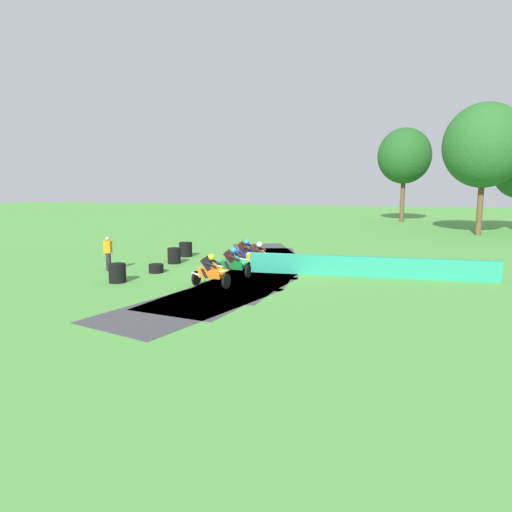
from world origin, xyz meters
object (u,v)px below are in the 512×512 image
(motorcycle_fourth_blue, at_px, (246,253))
(track_marshal, at_px, (108,254))
(tire_stack_far, at_px, (186,249))
(motorcycle_chase_green, at_px, (234,263))
(tire_stack_mid_a, at_px, (156,268))
(motorcycle_trailing_yellow, at_px, (259,256))
(tire_stack_near, at_px, (117,273))
(tire_stack_mid_b, at_px, (174,256))
(motorcycle_lead_orange, at_px, (212,271))

(motorcycle_fourth_blue, relative_size, track_marshal, 1.03)
(motorcycle_fourth_blue, height_order, tire_stack_far, motorcycle_fourth_blue)
(motorcycle_chase_green, relative_size, tire_stack_mid_a, 2.50)
(motorcycle_trailing_yellow, height_order, tire_stack_near, motorcycle_trailing_yellow)
(motorcycle_chase_green, distance_m, tire_stack_mid_b, 4.84)
(tire_stack_far, bearing_deg, tire_stack_mid_b, -83.06)
(motorcycle_lead_orange, relative_size, motorcycle_fourth_blue, 1.01)
(tire_stack_far, bearing_deg, tire_stack_mid_a, -84.40)
(motorcycle_lead_orange, bearing_deg, tire_stack_mid_b, 127.33)
(tire_stack_near, bearing_deg, motorcycle_chase_green, 26.49)
(tire_stack_mid_b, bearing_deg, motorcycle_lead_orange, -52.67)
(motorcycle_chase_green, xyz_separation_m, tire_stack_near, (-4.44, -2.21, -0.24))
(tire_stack_near, bearing_deg, tire_stack_mid_b, 84.89)
(tire_stack_mid_a, distance_m, tire_stack_mid_b, 2.56)
(tire_stack_near, xyz_separation_m, tire_stack_mid_b, (0.44, 4.92, -0.00))
(track_marshal, bearing_deg, motorcycle_chase_green, -0.47)
(motorcycle_chase_green, relative_size, track_marshal, 1.04)
(tire_stack_far, bearing_deg, motorcycle_lead_orange, -60.80)
(motorcycle_fourth_blue, distance_m, tire_stack_near, 6.74)
(motorcycle_chase_green, relative_size, motorcycle_trailing_yellow, 1.01)
(motorcycle_lead_orange, height_order, motorcycle_trailing_yellow, motorcycle_lead_orange)
(motorcycle_lead_orange, distance_m, tire_stack_near, 4.17)
(track_marshal, bearing_deg, tire_stack_near, -52.40)
(motorcycle_fourth_blue, xyz_separation_m, tire_stack_mid_b, (-3.77, -0.34, -0.24))
(tire_stack_mid_b, xyz_separation_m, tire_stack_far, (-0.28, 2.27, 0.00))
(motorcycle_fourth_blue, height_order, tire_stack_mid_a, motorcycle_fourth_blue)
(motorcycle_chase_green, height_order, tire_stack_mid_b, motorcycle_chase_green)
(tire_stack_mid_a, bearing_deg, motorcycle_fourth_blue, 38.93)
(motorcycle_trailing_yellow, distance_m, tire_stack_near, 6.61)
(motorcycle_lead_orange, xyz_separation_m, track_marshal, (-5.90, 2.22, 0.16))
(motorcycle_chase_green, bearing_deg, motorcycle_lead_orange, -97.41)
(tire_stack_near, height_order, tire_stack_mid_b, same)
(tire_stack_far, bearing_deg, motorcycle_chase_green, -49.33)
(tire_stack_mid_a, xyz_separation_m, track_marshal, (-2.38, -0.11, 0.62))
(tire_stack_near, height_order, tire_stack_far, same)
(motorcycle_fourth_blue, height_order, tire_stack_near, motorcycle_fourth_blue)
(motorcycle_chase_green, bearing_deg, tire_stack_near, -153.51)
(tire_stack_far, height_order, track_marshal, track_marshal)
(motorcycle_chase_green, xyz_separation_m, tire_stack_far, (-4.28, 4.98, -0.24))
(tire_stack_near, xyz_separation_m, tire_stack_mid_a, (0.64, 2.38, -0.20))
(motorcycle_fourth_blue, relative_size, tire_stack_mid_a, 2.48)
(motorcycle_fourth_blue, xyz_separation_m, track_marshal, (-5.95, -3.00, 0.18))
(motorcycle_lead_orange, height_order, motorcycle_fourth_blue, motorcycle_lead_orange)
(tire_stack_mid_a, relative_size, tire_stack_mid_b, 0.85)
(tire_stack_near, bearing_deg, tire_stack_mid_a, 75.02)
(motorcycle_lead_orange, relative_size, tire_stack_mid_a, 2.51)
(motorcycle_fourth_blue, distance_m, tire_stack_mid_b, 3.79)
(motorcycle_chase_green, xyz_separation_m, tire_stack_mid_a, (-3.81, 0.16, -0.44))
(motorcycle_lead_orange, bearing_deg, motorcycle_fourth_blue, 89.47)
(tire_stack_near, height_order, tire_stack_mid_a, tire_stack_near)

